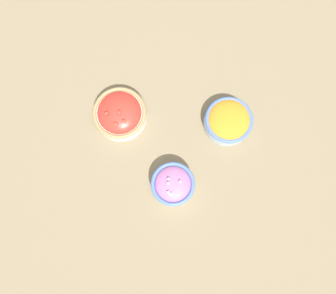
{
  "coord_description": "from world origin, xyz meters",
  "views": [
    {
      "loc": [
        0.04,
        -0.18,
        1.0
      ],
      "look_at": [
        0.0,
        0.0,
        0.03
      ],
      "focal_mm": 35.0,
      "sensor_mm": 36.0,
      "label": 1
    }
  ],
  "objects": [
    {
      "name": "ground_plane",
      "position": [
        0.0,
        0.0,
        0.0
      ],
      "size": [
        3.0,
        3.0,
        0.0
      ],
      "primitive_type": "plane",
      "color": "#75664C"
    },
    {
      "name": "bowl_cherry_tomatoes",
      "position": [
        -0.17,
        0.07,
        0.03
      ],
      "size": [
        0.16,
        0.16,
        0.08
      ],
      "color": "silver",
      "rests_on": "ground_plane"
    },
    {
      "name": "bowl_red_onion",
      "position": [
        0.04,
        -0.11,
        0.04
      ],
      "size": [
        0.13,
        0.13,
        0.07
      ],
      "color": "white",
      "rests_on": "ground_plane"
    },
    {
      "name": "bowl_carrots",
      "position": [
        0.16,
        0.12,
        0.03
      ],
      "size": [
        0.15,
        0.15,
        0.06
      ],
      "color": "#B2C1CC",
      "rests_on": "ground_plane"
    }
  ]
}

